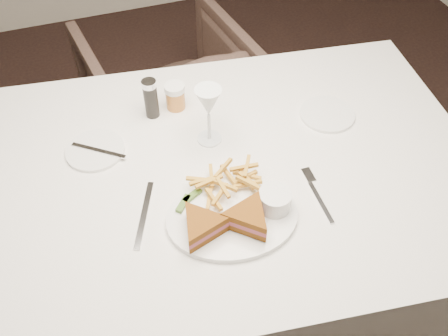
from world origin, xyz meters
name	(u,v)px	position (x,y,z in m)	size (l,w,h in m)	color
table	(219,247)	(0.35, 0.29, 0.38)	(1.41, 0.94, 0.75)	white
chair_far	(169,90)	(0.42, 1.17, 0.34)	(0.65, 0.61, 0.67)	#48342C
table_setting	(221,178)	(0.34, 0.23, 0.79)	(0.83, 0.67, 0.18)	white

